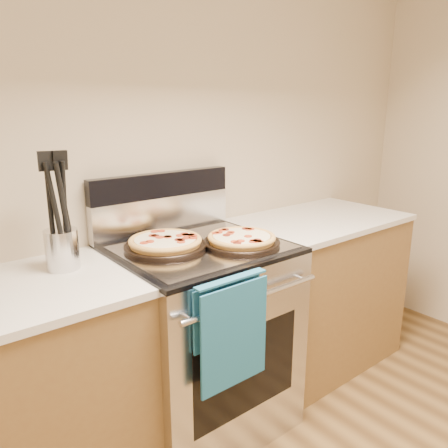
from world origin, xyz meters
TOP-DOWN VIEW (x-y plane):
  - wall_back at (0.00, 2.00)m, footprint 4.00×0.00m
  - range_body at (0.00, 1.65)m, footprint 0.76×0.68m
  - oven_window at (0.00, 1.31)m, footprint 0.56×0.01m
  - cooktop at (0.00, 1.65)m, footprint 0.76×0.68m
  - backsplash_lower at (0.00, 1.96)m, footprint 0.76×0.06m
  - backsplash_upper at (0.00, 1.96)m, footprint 0.76×0.06m
  - oven_handle at (0.00, 1.27)m, footprint 0.70×0.03m
  - dish_towel at (-0.12, 1.27)m, footprint 0.32×0.05m
  - foil_sheet at (0.00, 1.62)m, footprint 0.70×0.55m
  - cabinet_left at (-0.88, 1.68)m, footprint 1.00×0.62m
  - cabinet_right at (0.88, 1.68)m, footprint 1.00×0.62m
  - countertop_right at (0.88, 1.68)m, footprint 1.02×0.64m
  - pepperoni_pizza_back at (-0.14, 1.71)m, footprint 0.46×0.46m
  - pepperoni_pizza_front at (0.16, 1.54)m, footprint 0.43×0.43m
  - utensil_crock at (-0.57, 1.78)m, footprint 0.14×0.14m

SIDE VIEW (x-z plane):
  - cabinet_left at x=-0.88m, z-range 0.00..0.88m
  - cabinet_right at x=0.88m, z-range 0.00..0.88m
  - range_body at x=0.00m, z-range 0.00..0.90m
  - oven_window at x=0.00m, z-range 0.25..0.65m
  - dish_towel at x=-0.12m, z-range 0.49..0.91m
  - oven_handle at x=0.00m, z-range 0.79..0.81m
  - countertop_right at x=0.88m, z-range 0.88..0.91m
  - cooktop at x=0.00m, z-range 0.90..0.92m
  - foil_sheet at x=0.00m, z-range 0.92..0.93m
  - pepperoni_pizza_front at x=0.16m, z-range 0.93..0.97m
  - pepperoni_pizza_back at x=-0.14m, z-range 0.93..0.97m
  - utensil_crock at x=-0.57m, z-range 0.91..1.07m
  - backsplash_lower at x=0.00m, z-range 0.92..1.10m
  - backsplash_upper at x=0.00m, z-range 1.10..1.22m
  - wall_back at x=0.00m, z-range -0.65..3.35m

